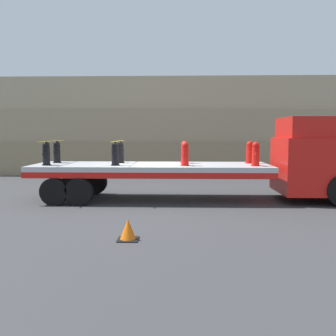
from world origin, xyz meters
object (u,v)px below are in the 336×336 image
(fire_hydrant_black_near_1, at_px, (115,154))
(fire_hydrant_red_far_3, at_px, (250,153))
(fire_hydrant_red_far_2, at_px, (185,152))
(traffic_cone, at_px, (128,230))
(fire_hydrant_black_far_1, at_px, (120,152))
(truck_cab, at_px, (319,159))
(fire_hydrant_red_near_3, at_px, (256,154))
(flatbed_trailer, at_px, (136,171))
(fire_hydrant_black_far_0, at_px, (57,152))
(fire_hydrant_black_near_0, at_px, (46,154))
(fire_hydrant_red_near_2, at_px, (185,154))

(fire_hydrant_black_near_1, bearing_deg, fire_hydrant_red_far_3, 13.06)
(fire_hydrant_red_far_2, bearing_deg, traffic_cone, -103.15)
(fire_hydrant_black_near_1, bearing_deg, fire_hydrant_black_far_1, 90.00)
(truck_cab, relative_size, fire_hydrant_red_near_3, 3.58)
(flatbed_trailer, height_order, fire_hydrant_black_far_1, fire_hydrant_black_far_1)
(fire_hydrant_black_far_0, bearing_deg, truck_cab, -3.34)
(traffic_cone, bearing_deg, fire_hydrant_black_near_0, 127.20)
(fire_hydrant_black_near_1, bearing_deg, fire_hydrant_black_near_0, 180.00)
(flatbed_trailer, height_order, fire_hydrant_red_far_2, fire_hydrant_red_far_2)
(fire_hydrant_red_far_3, height_order, traffic_cone, fire_hydrant_red_far_3)
(fire_hydrant_black_near_0, height_order, fire_hydrant_red_near_2, same)
(fire_hydrant_black_near_1, bearing_deg, traffic_cone, -76.82)
(fire_hydrant_black_far_1, bearing_deg, flatbed_trailer, -41.19)
(fire_hydrant_black_near_0, xyz_separation_m, fire_hydrant_black_near_1, (2.39, 0.00, 0.00))
(fire_hydrant_black_far_1, bearing_deg, fire_hydrant_red_far_2, 0.00)
(traffic_cone, bearing_deg, fire_hydrant_black_near_1, 103.18)
(fire_hydrant_red_near_2, bearing_deg, fire_hydrant_red_near_3, 0.00)
(fire_hydrant_red_near_2, height_order, fire_hydrant_red_near_3, same)
(flatbed_trailer, height_order, fire_hydrant_black_near_0, fire_hydrant_black_near_0)
(traffic_cone, bearing_deg, truck_cab, 40.25)
(flatbed_trailer, relative_size, fire_hydrant_red_far_3, 10.24)
(fire_hydrant_black_far_0, xyz_separation_m, fire_hydrant_red_near_2, (4.78, -1.11, 0.00))
(truck_cab, xyz_separation_m, fire_hydrant_red_near_2, (-4.72, -0.55, 0.18))
(flatbed_trailer, distance_m, traffic_cone, 5.19)
(truck_cab, height_order, fire_hydrant_red_far_3, truck_cab)
(fire_hydrant_red_near_2, bearing_deg, fire_hydrant_black_near_0, 180.00)
(fire_hydrant_red_near_2, bearing_deg, fire_hydrant_black_near_1, 180.00)
(fire_hydrant_red_far_2, relative_size, fire_hydrant_red_far_3, 1.00)
(fire_hydrant_black_far_1, distance_m, fire_hydrant_red_far_3, 4.78)
(fire_hydrant_black_near_0, relative_size, fire_hydrant_black_near_1, 1.00)
(fire_hydrant_black_far_0, relative_size, traffic_cone, 1.70)
(fire_hydrant_red_far_2, bearing_deg, truck_cab, -6.71)
(truck_cab, distance_m, fire_hydrant_red_near_2, 4.75)
(truck_cab, relative_size, fire_hydrant_red_far_2, 3.58)
(truck_cab, distance_m, traffic_cone, 8.01)
(fire_hydrant_black_far_0, bearing_deg, flatbed_trailer, -10.39)
(flatbed_trailer, xyz_separation_m, traffic_cone, (0.43, -5.11, -0.80))
(flatbed_trailer, height_order, traffic_cone, flatbed_trailer)
(fire_hydrant_red_far_2, bearing_deg, fire_hydrant_red_near_3, -24.89)
(fire_hydrant_black_near_1, relative_size, fire_hydrant_red_far_3, 1.00)
(fire_hydrant_red_far_2, bearing_deg, fire_hydrant_red_near_2, -90.00)
(fire_hydrant_black_near_1, bearing_deg, fire_hydrant_red_near_3, 0.00)
(fire_hydrant_black_far_0, height_order, traffic_cone, fire_hydrant_black_far_0)
(truck_cab, xyz_separation_m, flatbed_trailer, (-6.47, 0.00, -0.46))
(fire_hydrant_black_near_0, relative_size, fire_hydrant_red_near_2, 1.00)
(fire_hydrant_red_far_3, bearing_deg, fire_hydrant_red_near_2, -155.11)
(fire_hydrant_black_near_1, bearing_deg, flatbed_trailer, 41.19)
(fire_hydrant_red_far_3, bearing_deg, fire_hydrant_black_far_1, 180.00)
(fire_hydrant_red_far_3, bearing_deg, fire_hydrant_black_far_0, 180.00)
(fire_hydrant_red_near_2, distance_m, fire_hydrant_red_near_3, 2.39)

